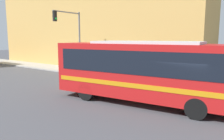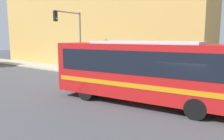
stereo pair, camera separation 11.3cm
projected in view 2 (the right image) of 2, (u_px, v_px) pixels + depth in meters
name	position (u px, v px, depth m)	size (l,w,h in m)	color
ground_plane	(182.00, 110.00, 10.89)	(120.00, 120.00, 0.00)	#47474C
sidewalk	(40.00, 66.00, 27.41)	(3.09, 70.00, 0.14)	#A8A399
building_facade	(91.00, 25.00, 27.57)	(6.00, 28.76, 10.45)	tan
city_bus	(146.00, 68.00, 11.79)	(3.62, 10.50, 3.41)	red
fire_hydrant	(154.00, 77.00, 17.19)	(0.21, 0.29, 0.72)	#999999
traffic_light_pole	(72.00, 32.00, 20.73)	(3.28, 0.35, 5.92)	slate
parking_meter	(111.00, 67.00, 19.64)	(0.14, 0.14, 1.17)	slate
pedestrian_near_corner	(98.00, 63.00, 22.03)	(0.34, 0.34, 1.71)	slate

